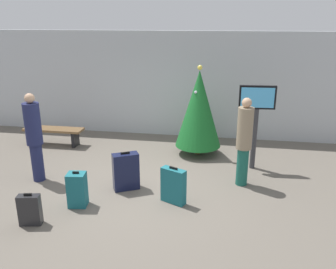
{
  "coord_description": "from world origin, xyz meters",
  "views": [
    {
      "loc": [
        1.8,
        -6.39,
        3.35
      ],
      "look_at": [
        0.55,
        0.87,
        0.9
      ],
      "focal_mm": 37.7,
      "sensor_mm": 36.0,
      "label": 1
    }
  ],
  "objects_px": {
    "traveller_0": "(34,136)",
    "suitcase_2": "(126,172)",
    "waiting_bench": "(54,132)",
    "suitcase_1": "(173,186)",
    "flight_info_kiosk": "(256,113)",
    "suitcase_3": "(77,190)",
    "suitcase_0": "(30,210)",
    "holiday_tree": "(199,109)",
    "traveller_1": "(244,140)"
  },
  "relations": [
    {
      "from": "waiting_bench",
      "to": "suitcase_2",
      "type": "bearing_deg",
      "value": -39.47
    },
    {
      "from": "suitcase_2",
      "to": "suitcase_3",
      "type": "distance_m",
      "value": 1.07
    },
    {
      "from": "suitcase_0",
      "to": "suitcase_2",
      "type": "bearing_deg",
      "value": 51.23
    },
    {
      "from": "flight_info_kiosk",
      "to": "traveller_1",
      "type": "height_order",
      "value": "flight_info_kiosk"
    },
    {
      "from": "holiday_tree",
      "to": "waiting_bench",
      "type": "distance_m",
      "value": 4.04
    },
    {
      "from": "traveller_1",
      "to": "suitcase_3",
      "type": "height_order",
      "value": "traveller_1"
    },
    {
      "from": "waiting_bench",
      "to": "suitcase_0",
      "type": "height_order",
      "value": "suitcase_0"
    },
    {
      "from": "flight_info_kiosk",
      "to": "waiting_bench",
      "type": "distance_m",
      "value": 5.42
    },
    {
      "from": "suitcase_2",
      "to": "suitcase_3",
      "type": "height_order",
      "value": "suitcase_2"
    },
    {
      "from": "suitcase_1",
      "to": "suitcase_3",
      "type": "height_order",
      "value": "suitcase_1"
    },
    {
      "from": "waiting_bench",
      "to": "suitcase_0",
      "type": "xyz_separation_m",
      "value": [
        1.46,
        -3.75,
        -0.09
      ]
    },
    {
      "from": "traveller_1",
      "to": "suitcase_1",
      "type": "xyz_separation_m",
      "value": [
        -1.29,
        -1.0,
        -0.65
      ]
    },
    {
      "from": "waiting_bench",
      "to": "traveller_1",
      "type": "xyz_separation_m",
      "value": [
        5.02,
        -1.6,
        0.63
      ]
    },
    {
      "from": "suitcase_0",
      "to": "traveller_0",
      "type": "bearing_deg",
      "value": 114.71
    },
    {
      "from": "holiday_tree",
      "to": "flight_info_kiosk",
      "type": "relative_size",
      "value": 1.17
    },
    {
      "from": "holiday_tree",
      "to": "suitcase_0",
      "type": "xyz_separation_m",
      "value": [
        -2.49,
        -3.75,
        -0.92
      ]
    },
    {
      "from": "waiting_bench",
      "to": "traveller_0",
      "type": "height_order",
      "value": "traveller_0"
    },
    {
      "from": "suitcase_0",
      "to": "suitcase_3",
      "type": "distance_m",
      "value": 0.9
    },
    {
      "from": "traveller_0",
      "to": "waiting_bench",
      "type": "bearing_deg",
      "value": 108.45
    },
    {
      "from": "traveller_0",
      "to": "suitcase_2",
      "type": "xyz_separation_m",
      "value": [
        1.98,
        -0.09,
        -0.63
      ]
    },
    {
      "from": "suitcase_2",
      "to": "suitcase_3",
      "type": "xyz_separation_m",
      "value": [
        -0.7,
        -0.81,
        -0.06
      ]
    },
    {
      "from": "flight_info_kiosk",
      "to": "suitcase_2",
      "type": "height_order",
      "value": "flight_info_kiosk"
    },
    {
      "from": "flight_info_kiosk",
      "to": "traveller_1",
      "type": "relative_size",
      "value": 1.04
    },
    {
      "from": "holiday_tree",
      "to": "suitcase_0",
      "type": "distance_m",
      "value": 4.6
    },
    {
      "from": "flight_info_kiosk",
      "to": "traveller_0",
      "type": "relative_size",
      "value": 1.02
    },
    {
      "from": "holiday_tree",
      "to": "suitcase_3",
      "type": "xyz_separation_m",
      "value": [
        -1.96,
        -3.02,
        -0.87
      ]
    },
    {
      "from": "traveller_0",
      "to": "suitcase_3",
      "type": "height_order",
      "value": "traveller_0"
    },
    {
      "from": "traveller_1",
      "to": "suitcase_2",
      "type": "xyz_separation_m",
      "value": [
        -2.33,
        -0.62,
        -0.61
      ]
    },
    {
      "from": "holiday_tree",
      "to": "traveller_0",
      "type": "distance_m",
      "value": 3.88
    },
    {
      "from": "flight_info_kiosk",
      "to": "suitcase_2",
      "type": "relative_size",
      "value": 2.4
    },
    {
      "from": "suitcase_0",
      "to": "suitcase_3",
      "type": "bearing_deg",
      "value": 53.59
    },
    {
      "from": "traveller_0",
      "to": "suitcase_0",
      "type": "height_order",
      "value": "traveller_0"
    },
    {
      "from": "holiday_tree",
      "to": "traveller_0",
      "type": "bearing_deg",
      "value": -146.73
    },
    {
      "from": "waiting_bench",
      "to": "traveller_1",
      "type": "height_order",
      "value": "traveller_1"
    },
    {
      "from": "suitcase_1",
      "to": "suitcase_3",
      "type": "distance_m",
      "value": 1.78
    },
    {
      "from": "suitcase_1",
      "to": "suitcase_2",
      "type": "distance_m",
      "value": 1.1
    },
    {
      "from": "traveller_0",
      "to": "suitcase_2",
      "type": "relative_size",
      "value": 2.36
    },
    {
      "from": "traveller_1",
      "to": "flight_info_kiosk",
      "type": "bearing_deg",
      "value": 73.57
    },
    {
      "from": "holiday_tree",
      "to": "suitcase_2",
      "type": "distance_m",
      "value": 2.67
    },
    {
      "from": "waiting_bench",
      "to": "traveller_1",
      "type": "relative_size",
      "value": 0.87
    },
    {
      "from": "waiting_bench",
      "to": "suitcase_0",
      "type": "bearing_deg",
      "value": -68.78
    },
    {
      "from": "holiday_tree",
      "to": "suitcase_1",
      "type": "distance_m",
      "value": 2.74
    },
    {
      "from": "suitcase_0",
      "to": "suitcase_1",
      "type": "xyz_separation_m",
      "value": [
        2.27,
        1.15,
        0.07
      ]
    },
    {
      "from": "traveller_0",
      "to": "traveller_1",
      "type": "distance_m",
      "value": 4.34
    },
    {
      "from": "flight_info_kiosk",
      "to": "waiting_bench",
      "type": "bearing_deg",
      "value": 172.67
    },
    {
      "from": "suitcase_1",
      "to": "traveller_1",
      "type": "bearing_deg",
      "value": 37.82
    },
    {
      "from": "traveller_0",
      "to": "suitcase_0",
      "type": "xyz_separation_m",
      "value": [
        0.75,
        -1.62,
        -0.74
      ]
    },
    {
      "from": "suitcase_2",
      "to": "suitcase_0",
      "type": "bearing_deg",
      "value": -128.77
    },
    {
      "from": "holiday_tree",
      "to": "suitcase_0",
      "type": "relative_size",
      "value": 3.91
    },
    {
      "from": "waiting_bench",
      "to": "suitcase_1",
      "type": "height_order",
      "value": "suitcase_1"
    }
  ]
}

